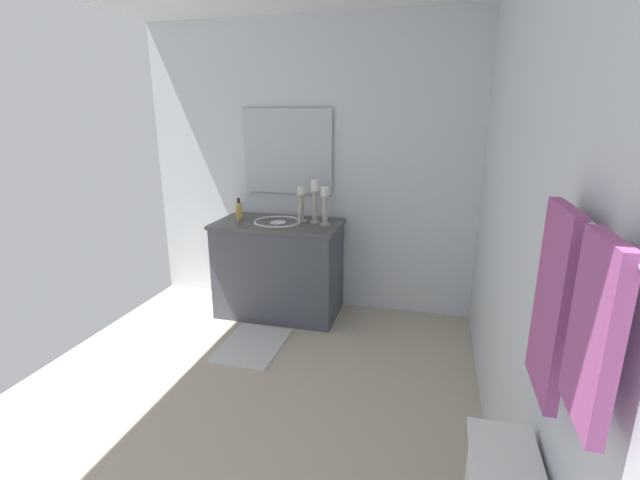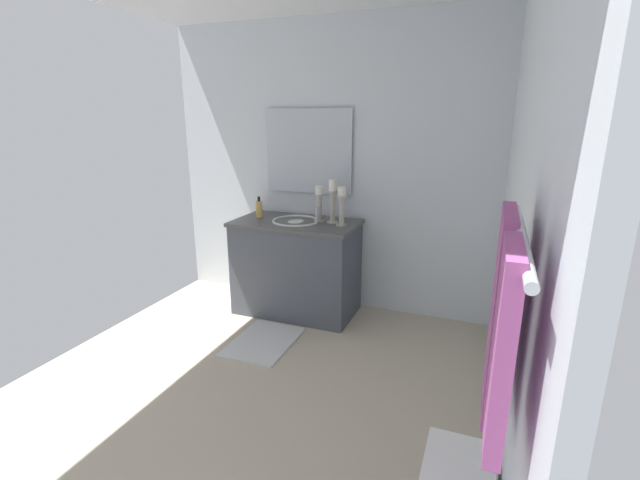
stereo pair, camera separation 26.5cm
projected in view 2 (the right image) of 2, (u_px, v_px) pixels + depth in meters
floor at (243, 393)px, 2.78m from camera, size 3.10×2.91×0.02m
wall_back at (517, 221)px, 1.94m from camera, size 3.10×0.04×2.45m
wall_left at (329, 169)px, 3.83m from camera, size 0.04×2.91×2.45m
vanity_cabinet at (296, 267)px, 3.82m from camera, size 0.58×1.05×0.81m
sink_basin at (296, 226)px, 3.72m from camera, size 0.40×0.40×0.24m
mirror at (308, 151)px, 3.81m from camera, size 0.02×0.79×0.72m
candle_holder_tall at (342, 205)px, 3.53m from camera, size 0.09×0.09×0.31m
candle_holder_short at (333, 200)px, 3.61m from camera, size 0.09×0.09×0.36m
candle_holder_mid at (319, 203)px, 3.67m from camera, size 0.09×0.09×0.30m
soap_bottle at (259, 209)px, 3.85m from camera, size 0.06×0.06×0.18m
towel_bar at (522, 236)px, 0.83m from camera, size 0.56×0.02×0.02m
towel_near_vanity at (499, 313)px, 1.03m from camera, size 0.24×0.03×0.48m
towel_center at (503, 346)px, 0.76m from camera, size 0.19×0.03×0.36m
bath_mat at (264, 342)px, 3.37m from camera, size 0.60×0.44×0.02m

